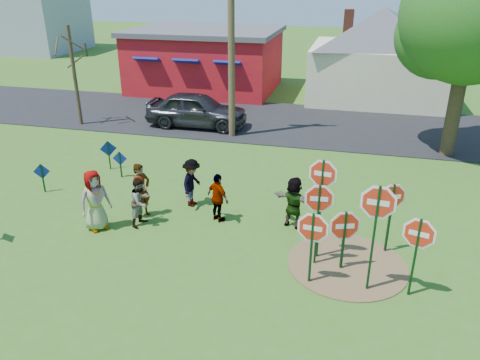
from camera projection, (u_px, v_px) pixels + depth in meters
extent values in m
plane|color=#395A19|center=(200.00, 227.00, 14.43)|extent=(120.00, 120.00, 0.00)
cube|color=black|center=(269.00, 121.00, 24.62)|extent=(120.00, 7.50, 0.04)
cylinder|color=brown|center=(347.00, 264.00, 12.55)|extent=(3.20, 3.20, 0.03)
cube|color=#A5101E|center=(206.00, 62.00, 30.88)|extent=(9.00, 7.00, 3.60)
cube|color=#4C4C51|center=(205.00, 31.00, 30.09)|extent=(9.40, 7.40, 0.30)
cube|color=navy|center=(148.00, 60.00, 28.00)|extent=(1.60, 0.78, 0.45)
cube|color=navy|center=(187.00, 62.00, 27.44)|extent=(1.60, 0.78, 0.45)
cube|color=navy|center=(228.00, 63.00, 26.89)|extent=(1.60, 0.78, 0.45)
cube|color=beige|center=(378.00, 73.00, 28.53)|extent=(8.00, 7.00, 3.20)
pyramid|color=#4C4C51|center=(386.00, 6.00, 26.99)|extent=(9.40, 9.40, 2.20)
cube|color=brown|center=(349.00, 22.00, 26.87)|extent=(0.55, 0.55, 1.40)
cube|color=brown|center=(418.00, 20.00, 27.76)|extent=(0.55, 0.55, 1.40)
cube|color=#8C939E|center=(23.00, 8.00, 45.60)|extent=(10.00, 8.00, 8.00)
cube|color=black|center=(311.00, 249.00, 11.47)|extent=(0.06, 0.07, 1.95)
cylinder|color=white|center=(313.00, 228.00, 11.23)|extent=(1.05, 0.11, 1.05)
cylinder|color=red|center=(313.00, 228.00, 11.23)|extent=(0.90, 0.10, 0.90)
cube|color=white|center=(313.00, 228.00, 11.23)|extent=(0.46, 0.05, 0.13)
cube|color=black|center=(320.00, 211.00, 12.32)|extent=(0.06, 0.07, 2.87)
cylinder|color=white|center=(323.00, 174.00, 11.89)|extent=(0.99, 0.15, 1.00)
cylinder|color=red|center=(323.00, 174.00, 11.89)|extent=(0.86, 0.13, 0.86)
cube|color=white|center=(323.00, 174.00, 11.89)|extent=(0.44, 0.06, 0.12)
cylinder|color=gold|center=(323.00, 174.00, 11.89)|extent=(0.99, 0.14, 1.00)
cube|color=black|center=(373.00, 240.00, 11.02)|extent=(0.06, 0.08, 2.81)
cylinder|color=white|center=(378.00, 202.00, 10.62)|extent=(1.12, 0.11, 1.12)
cylinder|color=red|center=(378.00, 202.00, 10.62)|extent=(0.97, 0.10, 0.97)
cube|color=white|center=(378.00, 202.00, 10.62)|extent=(0.49, 0.04, 0.14)
cube|color=black|center=(389.00, 219.00, 12.73)|extent=(0.07, 0.08, 2.07)
cylinder|color=white|center=(393.00, 197.00, 12.46)|extent=(0.92, 0.37, 0.98)
cylinder|color=red|center=(393.00, 197.00, 12.46)|extent=(0.80, 0.33, 0.85)
cube|color=white|center=(393.00, 197.00, 12.46)|extent=(0.41, 0.16, 0.12)
cylinder|color=gold|center=(393.00, 197.00, 12.46)|extent=(0.92, 0.37, 0.98)
cube|color=black|center=(343.00, 241.00, 12.06)|extent=(0.08, 0.09, 1.69)
cylinder|color=white|center=(345.00, 226.00, 11.88)|extent=(1.05, 0.37, 1.11)
cylinder|color=red|center=(345.00, 226.00, 11.88)|extent=(0.91, 0.33, 0.95)
cube|color=white|center=(345.00, 226.00, 11.88)|extent=(0.46, 0.16, 0.14)
cube|color=black|center=(415.00, 258.00, 10.98)|extent=(0.07, 0.08, 2.08)
cylinder|color=white|center=(419.00, 234.00, 10.71)|extent=(0.99, 0.30, 1.02)
cylinder|color=red|center=(419.00, 234.00, 10.71)|extent=(0.85, 0.26, 0.88)
cube|color=white|center=(419.00, 234.00, 10.71)|extent=(0.43, 0.13, 0.13)
cylinder|color=gold|center=(419.00, 234.00, 10.71)|extent=(0.99, 0.29, 1.02)
cube|color=black|center=(317.00, 226.00, 12.15)|extent=(0.06, 0.07, 2.32)
cylinder|color=white|center=(319.00, 199.00, 11.83)|extent=(1.02, 0.12, 1.02)
cylinder|color=red|center=(319.00, 199.00, 11.83)|extent=(0.88, 0.11, 0.88)
cube|color=white|center=(319.00, 199.00, 11.83)|extent=(0.45, 0.05, 0.13)
cube|color=black|center=(43.00, 178.00, 16.51)|extent=(0.06, 0.07, 1.07)
cube|color=navy|center=(42.00, 171.00, 16.40)|extent=(0.54, 0.22, 0.58)
cube|color=black|center=(121.00, 165.00, 17.74)|extent=(0.05, 0.06, 1.03)
cube|color=navy|center=(120.00, 158.00, 17.63)|extent=(0.56, 0.07, 0.57)
cube|color=black|center=(109.00, 155.00, 18.46)|extent=(0.07, 0.08, 1.16)
cube|color=navy|center=(108.00, 149.00, 18.34)|extent=(0.57, 0.33, 0.65)
imported|color=#3B5082|center=(95.00, 200.00, 13.96)|extent=(1.04, 1.11, 1.91)
imported|color=#2A715F|center=(141.00, 191.00, 14.72)|extent=(0.67, 0.78, 1.80)
imported|color=brown|center=(141.00, 202.00, 14.29)|extent=(0.73, 0.86, 1.55)
imported|color=#2F2F34|center=(192.00, 183.00, 15.46)|extent=(0.68, 1.10, 1.64)
imported|color=#492F59|center=(218.00, 198.00, 14.48)|extent=(0.99, 0.84, 1.59)
imported|color=#1B5027|center=(294.00, 202.00, 14.15)|extent=(1.59, 0.99, 1.63)
imported|color=#2C2C31|center=(197.00, 110.00, 23.44)|extent=(5.04, 2.03, 1.72)
cylinder|color=#4C3823|center=(231.00, 29.00, 20.43)|extent=(0.31, 0.31, 9.83)
cylinder|color=#382819|center=(456.00, 102.00, 19.24)|extent=(0.59, 0.59, 4.62)
sphere|color=#164B14|center=(473.00, 13.00, 17.83)|extent=(5.46, 5.46, 5.46)
sphere|color=#164B14|center=(439.00, 35.00, 19.17)|extent=(3.57, 3.57, 3.57)
cylinder|color=#382819|center=(75.00, 77.00, 23.15)|extent=(0.18, 0.18, 4.92)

